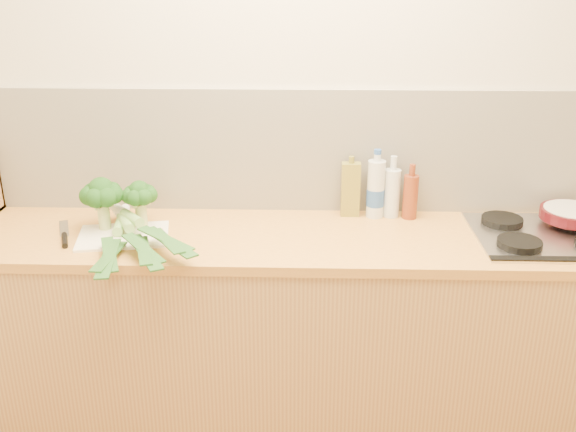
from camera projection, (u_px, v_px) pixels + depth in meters
The scene contains 15 objects.
room_shell at pixel (296, 152), 2.79m from camera, with size 3.50×3.50×3.50m.
counter at pixel (294, 330), 2.78m from camera, with size 3.20×0.62×0.90m.
gas_hob at pixel (548, 235), 2.58m from camera, with size 0.58×0.50×0.04m.
chopping_board at pixel (123, 236), 2.59m from camera, with size 0.35×0.26×0.01m, color white.
broccoli_left at pixel (102, 194), 2.59m from camera, with size 0.17×0.18×0.22m.
broccoli_right at pixel (140, 195), 2.62m from camera, with size 0.15×0.15×0.20m.
leek_front at pixel (117, 232), 2.56m from camera, with size 0.16×0.69×0.04m.
leek_mid at pixel (130, 229), 2.54m from camera, with size 0.36×0.63×0.04m.
leek_back at pixel (141, 223), 2.54m from camera, with size 0.46×0.54×0.04m.
chefs_knife at pixel (65, 237), 2.57m from camera, with size 0.14×0.30×0.02m.
skillet at pixel (573, 214), 2.66m from camera, with size 0.39×0.26×0.05m.
oil_tin at pixel (350, 189), 2.78m from camera, with size 0.08×0.05×0.27m.
glass_bottle at pixel (392, 192), 2.77m from camera, with size 0.07×0.07×0.27m.
amber_bottle at pixel (410, 196), 2.75m from camera, with size 0.06×0.06×0.24m.
water_bottle at pixel (376, 191), 2.76m from camera, with size 0.08×0.08×0.28m.
Camera 1 is at (0.05, -1.21, 1.92)m, focal length 40.00 mm.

